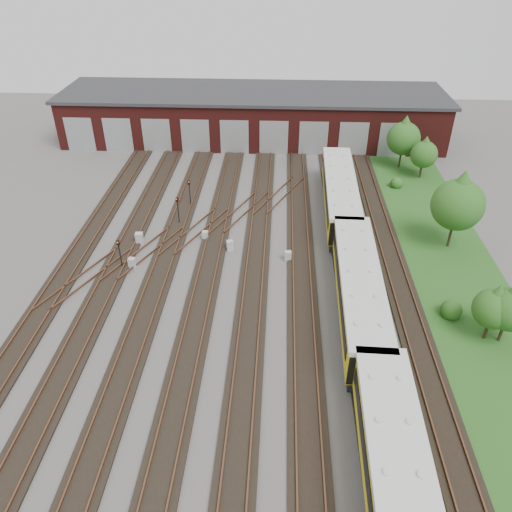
{
  "coord_description": "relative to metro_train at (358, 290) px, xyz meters",
  "views": [
    {
      "loc": [
        3.92,
        -26.91,
        24.72
      ],
      "look_at": [
        2.15,
        7.19,
        2.0
      ],
      "focal_mm": 35.0,
      "sensor_mm": 36.0,
      "label": 1
    }
  ],
  "objects": [
    {
      "name": "bush_0",
      "position": [
        7.1,
        -0.09,
        -1.28
      ],
      "size": [
        1.61,
        1.61,
        1.61
      ],
      "primitive_type": "sphere",
      "color": "#1E4D16",
      "rests_on": "ground"
    },
    {
      "name": "tree_2",
      "position": [
        9.54,
        9.87,
        2.79
      ],
      "size": [
        4.58,
        4.58,
        7.59
      ],
      "color": "#2D2314",
      "rests_on": "ground"
    },
    {
      "name": "maintenance_shed",
      "position": [
        -10.01,
        37.12,
        1.12
      ],
      "size": [
        51.0,
        12.5,
        6.35
      ],
      "color": "#4B1512",
      "rests_on": "ground"
    },
    {
      "name": "relay_cabinet_3",
      "position": [
        -10.43,
        8.22,
        -1.61
      ],
      "size": [
        0.69,
        0.63,
        0.96
      ],
      "primitive_type": "cube",
      "rotation": [
        0.0,
        0.0,
        0.29
      ],
      "color": "#AFB2B4",
      "rests_on": "ground"
    },
    {
      "name": "track_network",
      "position": [
        -10.17,
        -2.27,
        -1.98
      ],
      "size": [
        30.4,
        70.0,
        0.33
      ],
      "color": "black",
      "rests_on": "ground"
    },
    {
      "name": "tree_1",
      "position": [
        10.28,
        24.93,
        1.16
      ],
      "size": [
        3.05,
        3.05,
        5.06
      ],
      "color": "#2D2314",
      "rests_on": "ground"
    },
    {
      "name": "signal_mast_1",
      "position": [
        -19.49,
        4.99,
        -0.33
      ],
      "size": [
        0.24,
        0.23,
        2.72
      ],
      "rotation": [
        0.0,
        0.0,
        -0.05
      ],
      "color": "black",
      "rests_on": "ground"
    },
    {
      "name": "signal_mast_3",
      "position": [
        -0.73,
        10.68,
        0.01
      ],
      "size": [
        0.25,
        0.24,
        3.29
      ],
      "rotation": [
        0.0,
        0.0,
        -0.01
      ],
      "color": "black",
      "rests_on": "ground"
    },
    {
      "name": "tree_3",
      "position": [
        8.88,
        -2.42,
        0.95
      ],
      "size": [
        2.86,
        2.86,
        4.74
      ],
      "color": "#2D2314",
      "rests_on": "ground"
    },
    {
      "name": "tree_4",
      "position": [
        9.82,
        -2.66,
        1.18
      ],
      "size": [
        3.07,
        3.07,
        5.08
      ],
      "color": "#2D2314",
      "rests_on": "ground"
    },
    {
      "name": "tree_0",
      "position": [
        8.4,
        27.8,
        2.06
      ],
      "size": [
        3.89,
        3.89,
        6.45
      ],
      "color": "#2D2314",
      "rests_on": "ground"
    },
    {
      "name": "bush_1",
      "position": [
        7.04,
        22.17,
        -1.4
      ],
      "size": [
        1.37,
        1.37,
        1.37
      ],
      "primitive_type": "sphere",
      "color": "#1E4D16",
      "rests_on": "ground"
    },
    {
      "name": "signal_mast_0",
      "position": [
        -15.9,
        12.69,
        -0.22
      ],
      "size": [
        0.26,
        0.25,
        2.91
      ],
      "rotation": [
        0.0,
        0.0,
        -0.29
      ],
      "color": "black",
      "rests_on": "ground"
    },
    {
      "name": "metro_train",
      "position": [
        0.0,
        0.0,
        0.0
      ],
      "size": [
        3.45,
        48.67,
        3.43
      ],
      "rotation": [
        0.0,
        0.0,
        -0.03
      ],
      "color": "black",
      "rests_on": "ground"
    },
    {
      "name": "bush_2",
      "position": [
        11.65,
        29.87,
        -1.43
      ],
      "size": [
        1.31,
        1.31,
        1.31
      ],
      "primitive_type": "sphere",
      "color": "#1E4D16",
      "rests_on": "ground"
    },
    {
      "name": "relay_cabinet_4",
      "position": [
        -5.17,
        6.78,
        -1.62
      ],
      "size": [
        0.63,
        0.55,
        0.94
      ],
      "primitive_type": "cube",
      "rotation": [
        0.0,
        0.0,
        0.15
      ],
      "color": "#AFB2B4",
      "rests_on": "ground"
    },
    {
      "name": "grass_verge",
      "position": [
        9.0,
        7.15,
        -2.06
      ],
      "size": [
        8.0,
        55.0,
        0.05
      ],
      "primitive_type": "cube",
      "color": "#23501A",
      "rests_on": "ground"
    },
    {
      "name": "relay_cabinet_2",
      "position": [
        -18.9,
        8.9,
        -1.53
      ],
      "size": [
        0.7,
        0.6,
        1.11
      ],
      "primitive_type": "cube",
      "rotation": [
        0.0,
        0.0,
        0.07
      ],
      "color": "#AFB2B4",
      "rests_on": "ground"
    },
    {
      "name": "relay_cabinet_1",
      "position": [
        -12.93,
        9.9,
        -1.65
      ],
      "size": [
        0.54,
        0.46,
        0.88
      ],
      "primitive_type": "cube",
      "rotation": [
        0.0,
        0.0,
        -0.03
      ],
      "color": "#AFB2B4",
      "rests_on": "ground"
    },
    {
      "name": "relay_cabinet_0",
      "position": [
        -18.56,
        4.96,
        -1.6
      ],
      "size": [
        0.66,
        0.58,
        0.97
      ],
      "primitive_type": "cube",
      "rotation": [
        0.0,
        0.0,
        -0.19
      ],
      "color": "#AFB2B4",
      "rests_on": "ground"
    },
    {
      "name": "ground",
      "position": [
        -10.0,
        -2.85,
        -2.09
      ],
      "size": [
        120.0,
        120.0,
        0.0
      ],
      "primitive_type": "plane",
      "color": "#454240",
      "rests_on": "ground"
    },
    {
      "name": "signal_mast_2",
      "position": [
        -15.43,
        16.73,
        -0.28
      ],
      "size": [
        0.23,
        0.22,
        2.81
      ],
      "rotation": [
        0.0,
        0.0,
        0.01
      ],
      "color": "black",
      "rests_on": "ground"
    }
  ]
}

